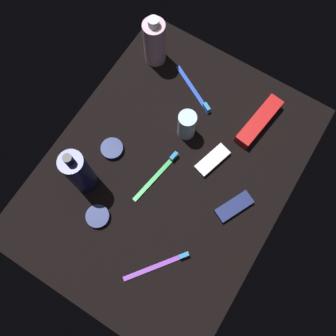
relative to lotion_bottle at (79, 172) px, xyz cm
name	(u,v)px	position (x,y,z in cm)	size (l,w,h in cm)	color
ground_plane	(168,172)	(-14.46, 17.57, -9.68)	(84.00, 64.00, 1.20)	black
lotion_bottle	(79,172)	(0.00, 0.00, 0.00)	(6.26, 6.26, 20.56)	navy
bodywash_bottle	(155,42)	(-43.42, -5.10, -1.25)	(6.46, 6.46, 17.26)	silver
deodorant_stick	(187,125)	(-27.20, 15.70, -4.08)	(5.06, 5.06, 9.98)	silver
toothbrush_purple	(161,265)	(8.00, 29.32, -8.47)	(15.08, 11.82, 2.10)	purple
toothbrush_green	(159,173)	(-12.38, 15.80, -8.47)	(17.95, 4.12, 2.10)	green
toothbrush_blue	(195,92)	(-39.53, 11.40, -8.47)	(9.47, 16.48, 2.10)	blue
toothpaste_box_red	(259,121)	(-40.51, 32.07, -7.48)	(17.60, 4.40, 3.20)	red
snack_bar_white	(212,160)	(-23.57, 26.50, -8.33)	(10.40, 4.00, 1.50)	white
snack_bar_navy	(234,207)	(-15.26, 38.05, -8.33)	(10.40, 4.00, 1.50)	navy
cream_tin_left	(98,216)	(6.38, 8.46, -8.30)	(6.30, 6.30, 1.56)	navy
cream_tin_right	(112,149)	(-11.49, 0.79, -8.29)	(6.31, 6.31, 1.57)	navy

